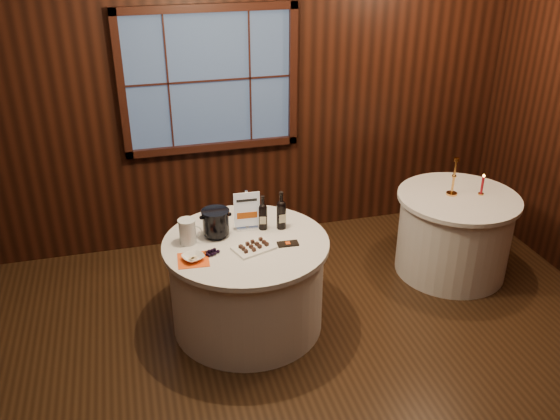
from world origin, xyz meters
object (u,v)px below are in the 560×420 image
object	(u,v)px
brass_candlestick	(453,182)
cracker_bowl	(193,257)
side_table	(454,234)
grape_bunch	(213,253)
chocolate_plate	(254,247)
port_bottle_left	(263,215)
glass_pitcher	(188,231)
main_table	(247,283)
ice_bucket	(216,223)
sign_stand	(247,216)
red_candle	(482,187)
chocolate_box	(288,244)
port_bottle_right	(281,213)

from	to	relation	value
brass_candlestick	cracker_bowl	bearing A→B (deg)	-167.71
side_table	grape_bunch	xyz separation A→B (m)	(-2.28, -0.44, 0.40)
side_table	chocolate_plate	size ratio (longest dim) A/B	3.13
port_bottle_left	glass_pitcher	distance (m)	0.61
main_table	grape_bunch	bearing A→B (deg)	-153.42
grape_bunch	glass_pitcher	distance (m)	0.29
ice_bucket	sign_stand	bearing A→B (deg)	11.55
brass_candlestick	red_candle	size ratio (longest dim) A/B	1.79
brass_candlestick	main_table	bearing A→B (deg)	-169.95
chocolate_box	cracker_bowl	size ratio (longest dim) A/B	1.05
ice_bucket	chocolate_box	size ratio (longest dim) A/B	1.39
glass_pitcher	cracker_bowl	xyz separation A→B (m)	(0.00, -0.26, -0.08)
sign_stand	ice_bucket	world-z (taller)	sign_stand
chocolate_box	ice_bucket	bearing A→B (deg)	154.65
port_bottle_right	port_bottle_left	bearing A→B (deg)	169.08
sign_stand	cracker_bowl	size ratio (longest dim) A/B	2.18
ice_bucket	red_candle	size ratio (longest dim) A/B	1.14
port_bottle_left	port_bottle_right	world-z (taller)	port_bottle_right
side_table	glass_pitcher	distance (m)	2.48
port_bottle_left	glass_pitcher	bearing A→B (deg)	-158.90
port_bottle_right	cracker_bowl	distance (m)	0.81
chocolate_box	glass_pitcher	world-z (taller)	glass_pitcher
sign_stand	chocolate_box	xyz separation A→B (m)	(0.24, -0.33, -0.11)
port_bottle_left	cracker_bowl	size ratio (longest dim) A/B	1.89
glass_pitcher	brass_candlestick	bearing A→B (deg)	23.09
port_bottle_right	chocolate_plate	distance (m)	0.41
side_table	main_table	bearing A→B (deg)	-171.47
main_table	side_table	distance (m)	2.02
chocolate_box	red_candle	size ratio (longest dim) A/B	0.82
port_bottle_left	port_bottle_right	bearing A→B (deg)	4.49
grape_bunch	cracker_bowl	xyz separation A→B (m)	(-0.15, -0.03, 0.00)
port_bottle_left	red_candle	size ratio (longest dim) A/B	1.47
sign_stand	chocolate_plate	distance (m)	0.34
side_table	port_bottle_left	xyz separation A→B (m)	(-1.83, -0.14, 0.51)
chocolate_plate	red_candle	size ratio (longest dim) A/B	1.78
port_bottle_right	brass_candlestick	world-z (taller)	brass_candlestick
main_table	port_bottle_left	xyz separation A→B (m)	(0.17, 0.16, 0.51)
port_bottle_left	chocolate_box	xyz separation A→B (m)	(0.12, -0.29, -0.12)
chocolate_plate	port_bottle_right	bearing A→B (deg)	43.02
ice_bucket	glass_pitcher	xyz separation A→B (m)	(-0.22, -0.05, -0.02)
grape_bunch	brass_candlestick	world-z (taller)	brass_candlestick
side_table	glass_pitcher	size ratio (longest dim) A/B	5.54
ice_bucket	cracker_bowl	size ratio (longest dim) A/B	1.46
main_table	chocolate_box	bearing A→B (deg)	-24.22
grape_bunch	side_table	bearing A→B (deg)	10.91
main_table	port_bottle_right	xyz separation A→B (m)	(0.32, 0.13, 0.52)
cracker_bowl	port_bottle_right	bearing A→B (deg)	22.43
chocolate_box	cracker_bowl	xyz separation A→B (m)	(-0.72, -0.04, 0.02)
side_table	brass_candlestick	world-z (taller)	brass_candlestick
chocolate_plate	brass_candlestick	world-z (taller)	brass_candlestick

